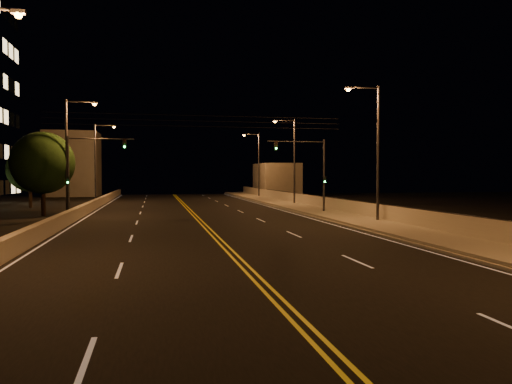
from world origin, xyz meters
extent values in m
plane|color=black|center=(0.00, 0.00, 0.00)|extent=(160.00, 160.00, 0.00)
cube|color=black|center=(0.00, 20.00, 0.01)|extent=(18.00, 120.00, 0.02)
cube|color=gray|center=(10.80, 20.00, 0.15)|extent=(3.60, 120.00, 0.30)
cube|color=gray|center=(8.93, 20.00, 0.07)|extent=(0.14, 120.00, 0.15)
cube|color=#AAA28E|center=(12.45, 20.00, 0.80)|extent=(0.30, 120.00, 1.00)
cube|color=#AAA28E|center=(-9.11, 20.00, 0.45)|extent=(0.45, 120.00, 0.91)
cube|color=gray|center=(16.50, 72.24, 2.62)|extent=(6.00, 10.00, 5.24)
cube|color=gray|center=(-16.00, 75.95, 5.09)|extent=(8.00, 8.00, 10.18)
cylinder|color=black|center=(12.45, 20.00, 1.33)|extent=(0.06, 120.00, 0.06)
cube|color=silver|center=(-8.60, 20.00, 0.02)|extent=(0.12, 116.00, 0.00)
cube|color=silver|center=(8.60, 20.00, 0.02)|extent=(0.12, 116.00, 0.00)
cube|color=gold|center=(-0.15, 20.00, 0.02)|extent=(0.12, 116.00, 0.00)
cube|color=gold|center=(0.15, 20.00, 0.02)|extent=(0.12, 116.00, 0.00)
cube|color=silver|center=(-4.50, 1.50, 0.02)|extent=(0.12, 3.00, 0.00)
cube|color=silver|center=(-4.50, 10.50, 0.02)|extent=(0.12, 3.00, 0.00)
cube|color=silver|center=(-4.50, 19.50, 0.02)|extent=(0.12, 3.00, 0.00)
cube|color=silver|center=(-4.50, 28.50, 0.02)|extent=(0.12, 3.00, 0.00)
cube|color=silver|center=(-4.50, 37.50, 0.02)|extent=(0.12, 3.00, 0.00)
cube|color=silver|center=(-4.50, 46.50, 0.02)|extent=(0.12, 3.00, 0.00)
cube|color=silver|center=(-4.50, 55.50, 0.02)|extent=(0.12, 3.00, 0.00)
cube|color=silver|center=(-4.50, 64.50, 0.02)|extent=(0.12, 3.00, 0.00)
cube|color=silver|center=(-4.50, 73.50, 0.02)|extent=(0.12, 3.00, 0.00)
cube|color=silver|center=(4.50, 10.50, 0.02)|extent=(0.12, 3.00, 0.00)
cube|color=silver|center=(4.50, 19.50, 0.02)|extent=(0.12, 3.00, 0.00)
cube|color=silver|center=(4.50, 28.50, 0.02)|extent=(0.12, 3.00, 0.00)
cube|color=silver|center=(4.50, 37.50, 0.02)|extent=(0.12, 3.00, 0.00)
cube|color=silver|center=(4.50, 46.50, 0.02)|extent=(0.12, 3.00, 0.00)
cube|color=silver|center=(4.50, 55.50, 0.02)|extent=(0.12, 3.00, 0.00)
cube|color=silver|center=(4.50, 64.50, 0.02)|extent=(0.12, 3.00, 0.00)
cube|color=silver|center=(4.50, 73.50, 0.02)|extent=(0.12, 3.00, 0.00)
cylinder|color=#2D2D33|center=(11.80, 24.12, 4.74)|extent=(0.20, 0.20, 9.48)
cylinder|color=#2D2D33|center=(10.70, 24.12, 9.33)|extent=(2.20, 0.12, 0.12)
cube|color=#2D2D33|center=(9.60, 24.12, 9.26)|extent=(0.50, 0.25, 0.14)
sphere|color=#FF9E2D|center=(9.60, 24.12, 9.16)|extent=(0.28, 0.28, 0.28)
cylinder|color=#2D2D33|center=(11.80, 44.96, 4.74)|extent=(0.20, 0.20, 9.48)
cylinder|color=#2D2D33|center=(10.70, 44.96, 9.33)|extent=(2.20, 0.12, 0.12)
cube|color=#2D2D33|center=(9.60, 44.96, 9.26)|extent=(0.50, 0.25, 0.14)
sphere|color=#FF9E2D|center=(9.60, 44.96, 9.16)|extent=(0.28, 0.28, 0.28)
cylinder|color=#2D2D33|center=(11.80, 63.97, 4.74)|extent=(0.20, 0.20, 9.48)
cylinder|color=#2D2D33|center=(10.70, 63.97, 9.33)|extent=(2.20, 0.12, 0.12)
cube|color=#2D2D33|center=(9.60, 63.97, 9.26)|extent=(0.50, 0.25, 0.14)
sphere|color=#FF9E2D|center=(9.60, 63.97, 9.16)|extent=(0.28, 0.28, 0.28)
cube|color=#2D2D33|center=(-8.00, 11.68, 9.26)|extent=(0.50, 0.25, 0.14)
sphere|color=#FF9E2D|center=(-8.00, 11.68, 9.16)|extent=(0.28, 0.28, 0.28)
cylinder|color=#2D2D33|center=(-10.20, 34.82, 4.74)|extent=(0.20, 0.20, 9.48)
cylinder|color=#2D2D33|center=(-9.10, 34.82, 9.33)|extent=(2.20, 0.12, 0.12)
cube|color=#2D2D33|center=(-8.00, 34.82, 9.26)|extent=(0.50, 0.25, 0.14)
sphere|color=#FF9E2D|center=(-8.00, 34.82, 9.16)|extent=(0.28, 0.28, 0.28)
cylinder|color=#2D2D33|center=(-10.20, 54.69, 4.74)|extent=(0.20, 0.20, 9.48)
cylinder|color=#2D2D33|center=(-9.10, 54.69, 9.33)|extent=(2.20, 0.12, 0.12)
cube|color=#2D2D33|center=(-8.00, 54.69, 9.26)|extent=(0.50, 0.25, 0.14)
sphere|color=#FF9E2D|center=(-8.00, 54.69, 9.16)|extent=(0.28, 0.28, 0.28)
cylinder|color=#2D2D33|center=(11.00, 32.95, 3.21)|extent=(0.18, 0.18, 6.42)
cylinder|color=#2D2D33|center=(8.50, 32.95, 6.22)|extent=(5.00, 0.10, 0.10)
cube|color=black|center=(6.75, 32.95, 5.87)|extent=(0.28, 0.18, 0.80)
sphere|color=#19FF4C|center=(6.75, 32.84, 5.62)|extent=(0.14, 0.14, 0.14)
cube|color=black|center=(11.00, 32.80, 3.00)|extent=(0.22, 0.14, 0.55)
cylinder|color=#2D2D33|center=(-9.80, 32.95, 3.21)|extent=(0.18, 0.18, 6.42)
cylinder|color=#2D2D33|center=(-7.30, 32.95, 6.22)|extent=(5.00, 0.10, 0.10)
cube|color=black|center=(-5.55, 32.95, 5.87)|extent=(0.28, 0.18, 0.80)
sphere|color=#19FF4C|center=(-5.55, 32.84, 5.62)|extent=(0.14, 0.14, 0.14)
cube|color=black|center=(-9.80, 32.80, 3.00)|extent=(0.22, 0.14, 0.55)
cylinder|color=black|center=(0.00, 29.50, 7.00)|extent=(22.00, 0.03, 0.03)
cylinder|color=black|center=(0.00, 29.50, 7.40)|extent=(22.00, 0.03, 0.03)
cylinder|color=black|center=(0.00, 29.50, 7.80)|extent=(22.00, 0.03, 0.03)
cylinder|color=black|center=(-12.30, 36.20, 1.22)|extent=(0.36, 0.36, 2.44)
sphere|color=black|center=(-12.30, 36.20, 4.40)|extent=(5.15, 5.15, 5.15)
cylinder|color=black|center=(-15.89, 47.52, 1.10)|extent=(0.36, 0.36, 2.19)
sphere|color=black|center=(-15.89, 47.52, 3.96)|extent=(4.63, 4.63, 4.63)
camera|label=1|loc=(-3.25, -7.75, 3.42)|focal=35.00mm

